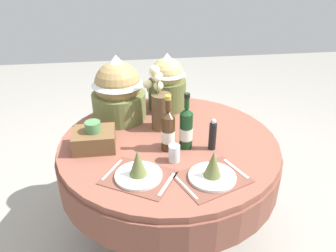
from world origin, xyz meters
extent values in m
plane|color=#9E998E|center=(0.00, 0.00, 0.00)|extent=(8.00, 8.00, 0.00)
cylinder|color=brown|center=(0.00, 0.00, 0.71)|extent=(1.31, 1.31, 0.04)
cylinder|color=brown|center=(0.00, 0.00, 0.58)|extent=(1.34, 1.34, 0.21)
cylinder|color=black|center=(0.00, 0.00, 0.36)|extent=(0.12, 0.12, 0.66)
cylinder|color=black|center=(0.00, 0.00, 0.01)|extent=(0.62, 0.62, 0.03)
cube|color=brown|center=(-0.20, -0.34, 0.73)|extent=(0.42, 0.40, 0.00)
cylinder|color=white|center=(-0.20, -0.34, 0.74)|extent=(0.24, 0.24, 0.02)
cone|color=#606B38|center=(-0.20, -0.34, 0.82)|extent=(0.09, 0.09, 0.14)
cube|color=silver|center=(-0.33, -0.26, 0.73)|extent=(0.11, 0.17, 0.00)
cube|color=silver|center=(-0.07, -0.42, 0.73)|extent=(0.11, 0.17, 0.00)
cube|color=brown|center=(0.17, -0.40, 0.73)|extent=(0.41, 0.37, 0.00)
cylinder|color=white|center=(0.17, -0.40, 0.74)|extent=(0.24, 0.24, 0.02)
cone|color=#606B38|center=(0.17, -0.40, 0.82)|extent=(0.09, 0.09, 0.14)
cube|color=silver|center=(0.02, -0.46, 0.73)|extent=(0.08, 0.18, 0.00)
cube|color=silver|center=(0.31, -0.34, 0.73)|extent=(0.09, 0.18, 0.00)
cylinder|color=brown|center=(-0.02, 0.16, 0.84)|extent=(0.12, 0.12, 0.23)
sphere|color=beige|center=(-0.04, 0.18, 1.07)|extent=(0.05, 0.05, 0.05)
cylinder|color=#4C7038|center=(-0.04, 0.18, 1.01)|extent=(0.01, 0.01, 0.09)
sphere|color=beige|center=(-0.06, 0.20, 1.08)|extent=(0.04, 0.04, 0.04)
cylinder|color=#4C7038|center=(-0.06, 0.20, 1.01)|extent=(0.01, 0.01, 0.11)
sphere|color=beige|center=(-0.05, 0.15, 1.07)|extent=(0.04, 0.04, 0.04)
cylinder|color=#4C7038|center=(-0.05, 0.15, 1.01)|extent=(0.01, 0.01, 0.10)
sphere|color=beige|center=(-0.10, 0.22, 1.01)|extent=(0.06, 0.06, 0.06)
cylinder|color=#4C7038|center=(-0.10, 0.22, 0.97)|extent=(0.01, 0.01, 0.03)
sphere|color=beige|center=(-0.04, 0.19, 1.00)|extent=(0.06, 0.06, 0.06)
cylinder|color=#4C7038|center=(-0.04, 0.19, 0.97)|extent=(0.01, 0.01, 0.02)
sphere|color=beige|center=(-0.06, 0.19, 1.10)|extent=(0.07, 0.07, 0.07)
cylinder|color=#4C7038|center=(-0.06, 0.19, 1.02)|extent=(0.01, 0.01, 0.12)
cylinder|color=#422814|center=(-0.02, -0.10, 0.83)|extent=(0.08, 0.08, 0.21)
cylinder|color=silver|center=(-0.02, -0.10, 0.81)|extent=(0.08, 0.08, 0.07)
cone|color=#422814|center=(-0.02, -0.10, 0.95)|extent=(0.08, 0.08, 0.04)
cylinder|color=#422814|center=(-0.02, -0.10, 1.01)|extent=(0.03, 0.03, 0.09)
cylinder|color=#B29933|center=(-0.02, -0.10, 1.05)|extent=(0.03, 0.03, 0.02)
cylinder|color=#143819|center=(0.09, -0.09, 0.83)|extent=(0.07, 0.07, 0.22)
cylinder|color=silver|center=(0.09, -0.09, 0.82)|extent=(0.08, 0.08, 0.07)
cone|color=#143819|center=(0.09, -0.09, 0.96)|extent=(0.07, 0.07, 0.03)
cylinder|color=#143819|center=(0.09, -0.09, 1.02)|extent=(0.03, 0.03, 0.09)
cylinder|color=black|center=(0.09, -0.09, 1.05)|extent=(0.03, 0.03, 0.02)
cylinder|color=silver|center=(0.00, -0.22, 0.77)|extent=(0.06, 0.06, 0.10)
cylinder|color=black|center=(0.23, -0.13, 0.81)|extent=(0.04, 0.04, 0.16)
sphere|color=#B7B7BC|center=(0.23, -0.13, 0.90)|extent=(0.03, 0.03, 0.03)
cylinder|color=olive|center=(-0.29, 0.34, 0.82)|extent=(0.36, 0.36, 0.18)
sphere|color=#9E7F4C|center=(-0.29, 0.34, 0.97)|extent=(0.30, 0.30, 0.30)
cone|color=silver|center=(-0.29, 0.34, 1.07)|extent=(0.34, 0.34, 0.20)
cylinder|color=#566033|center=(0.05, 0.46, 0.83)|extent=(0.27, 0.27, 0.21)
sphere|color=tan|center=(0.05, 0.46, 0.98)|extent=(0.23, 0.23, 0.23)
cone|color=silver|center=(0.05, 0.46, 1.05)|extent=(0.25, 0.25, 0.15)
cube|color=brown|center=(-0.43, -0.02, 0.78)|extent=(0.24, 0.20, 0.11)
cylinder|color=#4C7F4C|center=(-0.43, -0.02, 0.86)|extent=(0.09, 0.09, 0.06)
camera|label=1|loc=(-0.23, -1.70, 1.75)|focal=35.37mm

